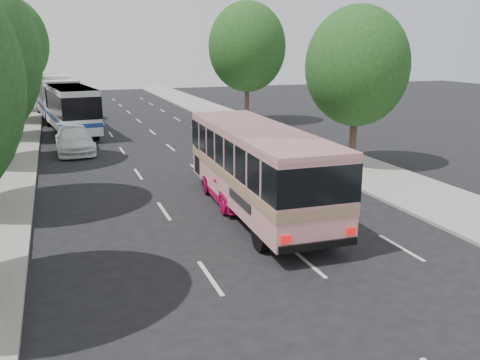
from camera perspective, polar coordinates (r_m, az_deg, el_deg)
name	(u,v)px	position (r m, az deg, el deg)	size (l,w,h in m)	color
ground	(250,242)	(16.11, 1.08, -7.00)	(120.00, 120.00, 0.00)	black
sidewalk_left	(5,145)	(34.59, -24.88, 3.62)	(4.00, 90.00, 0.15)	#9E998E
sidewalk_right	(260,130)	(37.15, 2.25, 5.65)	(4.00, 90.00, 0.12)	#9E998E
tree_left_e	(7,40)	(43.99, -24.74, 14.12)	(6.30, 6.30, 9.82)	#38281E
tree_left_f	(11,46)	(51.98, -24.28, 13.60)	(5.88, 5.88, 9.16)	#38281E
tree_right_near	(359,62)	(26.08, 13.25, 12.74)	(5.10, 5.10, 7.95)	#38281E
tree_right_far	(248,44)	(40.55, 0.94, 15.04)	(6.00, 6.00, 9.35)	#38281E
pink_bus	(257,161)	(18.30, 1.97, 2.16)	(2.88, 10.03, 3.18)	pink
pink_taxi	(234,181)	(20.03, -0.68, -0.15)	(1.91, 4.75, 1.62)	#F1146D
white_pickup	(75,140)	(30.91, -18.08, 4.33)	(2.06, 5.08, 1.47)	white
tour_coach_front	(68,104)	(38.12, -18.73, 8.07)	(3.72, 11.34, 3.33)	white
tour_coach_rear	(55,94)	(45.71, -20.06, 9.07)	(3.63, 11.78, 3.47)	white
taxi_roof_sign	(234,159)	(19.82, -0.68, 2.36)	(0.55, 0.18, 0.18)	silver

